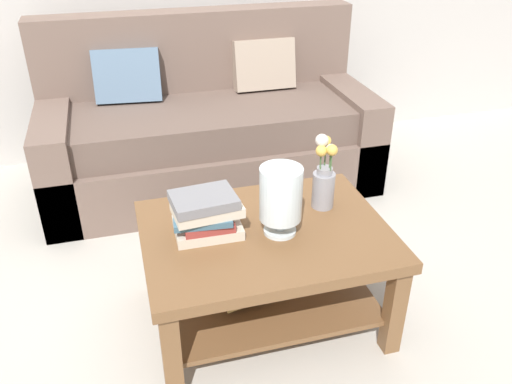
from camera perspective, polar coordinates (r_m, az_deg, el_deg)
The scene contains 6 objects.
ground_plane at distance 2.78m, azimuth -2.98°, elevation -8.34°, with size 10.00×10.00×0.00m, color #B7B2A8.
couch at distance 3.46m, azimuth -5.16°, elevation 6.71°, with size 2.06×0.90×1.06m.
coffee_table at distance 2.30m, azimuth 0.91°, elevation -6.95°, with size 1.03×0.77×0.48m.
book_stack_main at distance 2.15m, azimuth -5.43°, elevation -2.44°, with size 0.29×0.23×0.19m.
glass_hurricane_vase at distance 2.11m, azimuth 2.69°, elevation -0.41°, with size 0.17×0.17×0.30m.
flower_pitcher at distance 2.33m, azimuth 7.34°, elevation 1.55°, with size 0.10×0.11×0.35m.
Camera 1 is at (-0.45, -2.14, 1.72)m, focal length 37.15 mm.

